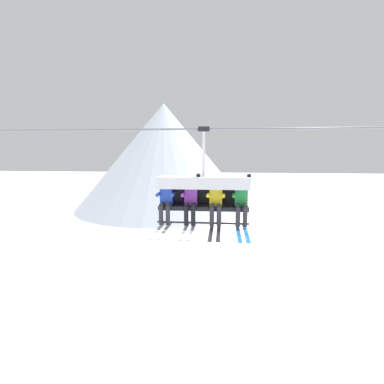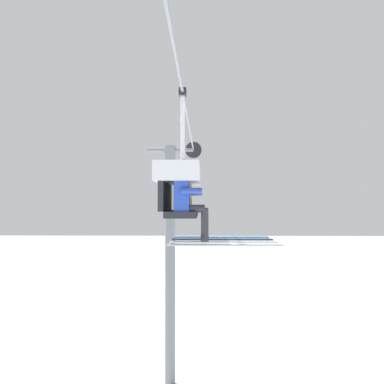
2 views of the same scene
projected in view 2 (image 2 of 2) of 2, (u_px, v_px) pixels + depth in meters
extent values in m
cylinder|color=slate|center=(170.00, 264.00, 20.10)|extent=(0.36, 0.36, 8.13)
cylinder|color=slate|center=(170.00, 150.00, 20.17)|extent=(0.16, 1.60, 0.16)
cylinder|color=black|center=(193.00, 150.00, 20.16)|extent=(0.08, 0.56, 0.56)
cylinder|color=slate|center=(184.00, 101.00, 10.42)|extent=(21.48, 0.05, 0.05)
cube|color=#232328|center=(183.00, 214.00, 9.60)|extent=(2.29, 0.48, 0.10)
cube|color=#232328|center=(166.00, 197.00, 9.61)|extent=(2.29, 0.08, 0.45)
cube|color=silver|center=(179.00, 174.00, 9.62)|extent=(2.34, 0.68, 0.30)
cylinder|color=black|center=(202.00, 234.00, 9.59)|extent=(2.29, 0.04, 0.04)
cylinder|color=silver|center=(183.00, 130.00, 9.63)|extent=(0.07, 0.07, 1.14)
cube|color=black|center=(183.00, 92.00, 9.64)|extent=(0.28, 0.12, 0.12)
cube|color=#2847B7|center=(182.00, 194.00, 8.65)|extent=(0.32, 0.22, 0.52)
sphere|color=silver|center=(182.00, 170.00, 8.66)|extent=(0.22, 0.22, 0.22)
ellipsoid|color=black|center=(189.00, 170.00, 8.66)|extent=(0.17, 0.04, 0.08)
cylinder|color=#2D2D33|center=(193.00, 209.00, 8.56)|extent=(0.11, 0.34, 0.11)
cylinder|color=#2D2D33|center=(193.00, 209.00, 8.73)|extent=(0.11, 0.34, 0.11)
cylinder|color=#2D2D33|center=(205.00, 225.00, 8.55)|extent=(0.11, 0.11, 0.48)
cylinder|color=#2D2D33|center=(205.00, 225.00, 8.73)|extent=(0.11, 0.11, 0.48)
cube|color=#B2B2BC|center=(225.00, 245.00, 8.54)|extent=(0.09, 1.70, 0.02)
cube|color=#B2B2BC|center=(225.00, 244.00, 8.72)|extent=(0.09, 1.70, 0.02)
cylinder|color=#2847B7|center=(192.00, 191.00, 8.46)|extent=(0.09, 0.30, 0.09)
cylinder|color=#2847B7|center=(192.00, 191.00, 8.84)|extent=(0.09, 0.30, 0.09)
cube|color=purple|center=(183.00, 194.00, 9.29)|extent=(0.32, 0.22, 0.52)
sphere|color=#284C93|center=(183.00, 172.00, 9.30)|extent=(0.22, 0.22, 0.22)
ellipsoid|color=black|center=(190.00, 172.00, 9.30)|extent=(0.17, 0.04, 0.08)
cylinder|color=black|center=(194.00, 208.00, 9.20)|extent=(0.11, 0.34, 0.11)
cylinder|color=black|center=(194.00, 208.00, 9.37)|extent=(0.11, 0.34, 0.11)
cylinder|color=black|center=(205.00, 224.00, 9.19)|extent=(0.11, 0.11, 0.48)
cylinder|color=black|center=(205.00, 223.00, 9.36)|extent=(0.11, 0.11, 0.48)
cube|color=#B2B2BC|center=(224.00, 242.00, 9.18)|extent=(0.09, 1.70, 0.02)
cube|color=#B2B2BC|center=(223.00, 242.00, 9.35)|extent=(0.09, 1.70, 0.02)
cylinder|color=purple|center=(192.00, 192.00, 9.10)|extent=(0.09, 0.30, 0.09)
cylinder|color=purple|center=(184.00, 173.00, 9.48)|extent=(0.09, 0.09, 0.30)
sphere|color=black|center=(184.00, 162.00, 9.49)|extent=(0.11, 0.11, 0.11)
cube|color=yellow|center=(184.00, 195.00, 9.93)|extent=(0.32, 0.22, 0.52)
sphere|color=black|center=(184.00, 174.00, 9.93)|extent=(0.22, 0.22, 0.22)
ellipsoid|color=black|center=(190.00, 174.00, 9.93)|extent=(0.17, 0.04, 0.08)
cylinder|color=#2D2D33|center=(194.00, 208.00, 9.83)|extent=(0.11, 0.34, 0.11)
cylinder|color=#2D2D33|center=(195.00, 208.00, 10.01)|extent=(0.11, 0.34, 0.11)
cylinder|color=#2D2D33|center=(205.00, 222.00, 9.83)|extent=(0.11, 0.11, 0.48)
cylinder|color=#2D2D33|center=(205.00, 222.00, 10.00)|extent=(0.11, 0.11, 0.48)
cube|color=#232328|center=(222.00, 240.00, 9.81)|extent=(0.09, 1.70, 0.02)
cube|color=#232328|center=(222.00, 239.00, 9.99)|extent=(0.09, 1.70, 0.02)
cylinder|color=yellow|center=(193.00, 192.00, 9.74)|extent=(0.09, 0.30, 0.09)
cylinder|color=yellow|center=(194.00, 193.00, 10.11)|extent=(0.09, 0.30, 0.09)
cube|color=#23843D|center=(186.00, 195.00, 10.57)|extent=(0.32, 0.22, 0.52)
sphere|color=silver|center=(186.00, 176.00, 10.57)|extent=(0.22, 0.22, 0.22)
ellipsoid|color=black|center=(191.00, 176.00, 10.57)|extent=(0.17, 0.04, 0.08)
cylinder|color=#2D2D33|center=(195.00, 208.00, 10.47)|extent=(0.11, 0.34, 0.11)
cylinder|color=#2D2D33|center=(195.00, 208.00, 10.65)|extent=(0.11, 0.34, 0.11)
cylinder|color=#2D2D33|center=(204.00, 221.00, 10.46)|extent=(0.11, 0.11, 0.48)
cylinder|color=#2D2D33|center=(204.00, 221.00, 10.64)|extent=(0.11, 0.11, 0.48)
cube|color=#1E6BB2|center=(221.00, 238.00, 10.45)|extent=(0.09, 1.70, 0.02)
cube|color=#1E6BB2|center=(221.00, 237.00, 10.63)|extent=(0.09, 1.70, 0.02)
cylinder|color=#23843D|center=(194.00, 193.00, 10.38)|extent=(0.09, 0.30, 0.09)
cylinder|color=#23843D|center=(186.00, 177.00, 10.76)|extent=(0.09, 0.09, 0.30)
sphere|color=black|center=(186.00, 167.00, 10.76)|extent=(0.11, 0.11, 0.11)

